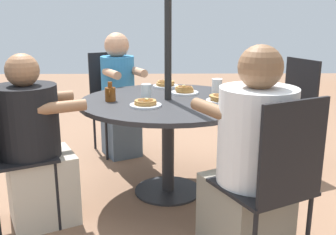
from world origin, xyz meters
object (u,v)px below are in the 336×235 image
coffee_cup (217,86)px  diner_east (251,169)px  diner_north (35,150)px  pancake_plate_b (221,99)px  patio_chair_east (274,178)px  pancake_plate_a (145,104)px  pancake_plate_c (166,84)px  drinking_glass_a (146,91)px  patio_table (168,112)px  patio_chair_west (113,96)px  patio_chair_north (3,146)px  pancake_plate_d (185,91)px  patio_chair_south (290,108)px  syrup_bottle (110,94)px  diner_west (119,99)px

coffee_cup → diner_east: bearing=1.9°
diner_north → pancake_plate_b: (-0.35, 1.21, 0.25)m
patio_chair_east → diner_north: bearing=130.2°
diner_east → pancake_plate_a: bearing=105.5°
pancake_plate_b → pancake_plate_c: (-0.58, -0.38, 0.00)m
pancake_plate_c → drinking_glass_a: drinking_glass_a is taller
patio_table → patio_chair_west: bearing=-152.2°
pancake_plate_c → drinking_glass_a: 0.47m
patio_chair_north → pancake_plate_a: 0.92m
patio_table → patio_chair_east: size_ratio=1.33×
patio_chair_west → pancake_plate_d: (0.77, 0.65, 0.20)m
diner_north → patio_chair_south: size_ratio=1.15×
diner_east → syrup_bottle: 1.18m
coffee_cup → diner_west: bearing=-125.6°
diner_east → pancake_plate_d: 1.12m
patio_chair_south → pancake_plate_c: bearing=63.3°
patio_table → patio_chair_west: patio_chair_west is taller
patio_chair_north → coffee_cup: (-0.75, 1.38, 0.23)m
diner_east → syrup_bottle: bearing=109.3°
patio_chair_west → patio_chair_north: bearing=44.5°
patio_chair_south → syrup_bottle: bearing=85.4°
patio_table → diner_east: 0.95m
diner_west → pancake_plate_b: (0.92, 0.81, 0.20)m
patio_chair_north → patio_chair_south: same height
diner_east → patio_table: bearing=90.0°
patio_chair_east → patio_chair_west: (-1.99, -1.02, 0.00)m
patio_chair_north → patio_chair_east: 1.58m
diner_west → pancake_plate_d: (0.62, 0.57, 0.20)m
patio_chair_south → pancake_plate_d: bearing=80.7°
patio_table → patio_chair_north: 1.12m
patio_chair_east → diner_west: (-1.84, -0.94, -0.00)m
syrup_bottle → patio_table: bearing=95.6°
patio_chair_south → coffee_cup: size_ratio=8.77×
patio_chair_south → syrup_bottle: patio_chair_south is taller
coffee_cup → diner_north: bearing=-61.3°
diner_east → diner_west: size_ratio=1.02×
patio_chair_east → pancake_plate_d: (-1.22, -0.37, 0.20)m
diner_east → pancake_plate_b: size_ratio=5.55×
diner_north → pancake_plate_d: (-0.64, 0.97, 0.25)m
diner_north → patio_chair_north: bearing=-90.0°
patio_chair_south → patio_chair_west: size_ratio=1.00×
patio_chair_west → drinking_glass_a: bearing=83.5°
patio_chair_north → pancake_plate_a: patio_chair_north is taller
patio_chair_north → syrup_bottle: bearing=101.3°
patio_chair_south → pancake_plate_b: patio_chair_south is taller
patio_chair_east → pancake_plate_a: size_ratio=4.49×
diner_west → pancake_plate_c: diner_west is taller
diner_west → syrup_bottle: size_ratio=8.44×
patio_table → diner_west: 0.95m
pancake_plate_a → diner_east: bearing=42.1°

